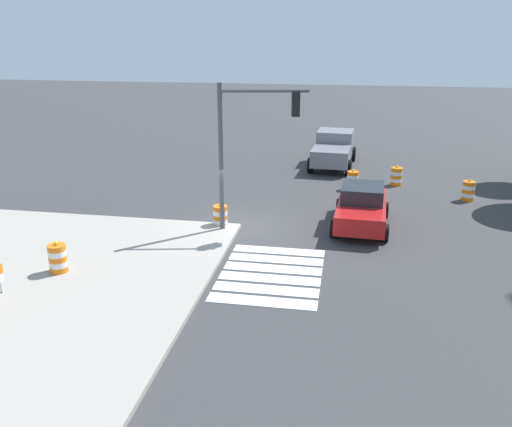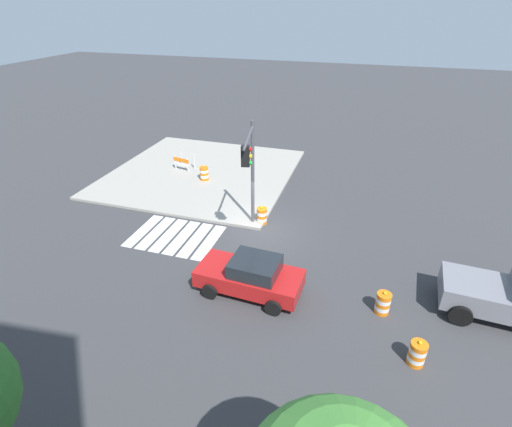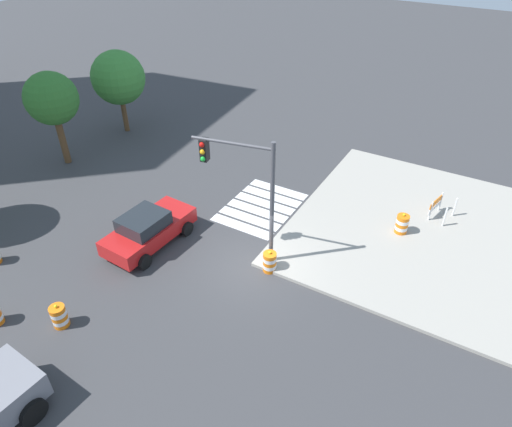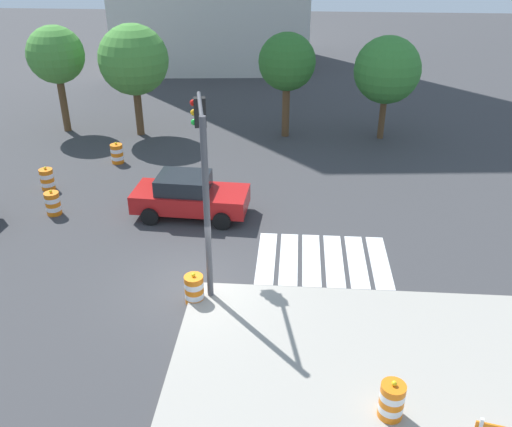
{
  "view_description": "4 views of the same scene",
  "coord_description": "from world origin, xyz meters",
  "views": [
    {
      "loc": [
        19.26,
        3.97,
        7.36
      ],
      "look_at": [
        0.32,
        0.66,
        0.73
      ],
      "focal_mm": 37.19,
      "sensor_mm": 36.0,
      "label": 1
    },
    {
      "loc": [
        -4.86,
        16.5,
        10.73
      ],
      "look_at": [
        -0.08,
        1.02,
        1.6
      ],
      "focal_mm": 27.13,
      "sensor_mm": 36.0,
      "label": 2
    },
    {
      "loc": [
        -12.3,
        -7.37,
        12.89
      ],
      "look_at": [
        1.39,
        0.58,
        1.65
      ],
      "focal_mm": 31.91,
      "sensor_mm": 36.0,
      "label": 3
    },
    {
      "loc": [
        2.94,
        -13.88,
        9.96
      ],
      "look_at": [
        1.78,
        1.69,
        1.72
      ],
      "focal_mm": 38.81,
      "sensor_mm": 36.0,
      "label": 4
    }
  ],
  "objects": [
    {
      "name": "ground_plane",
      "position": [
        0.0,
        0.0,
        0.0
      ],
      "size": [
        120.0,
        120.0,
        0.0
      ],
      "primitive_type": "plane",
      "color": "#38383A"
    },
    {
      "name": "sidewalk_corner",
      "position": [
        6.0,
        -6.0,
        0.07
      ],
      "size": [
        12.0,
        12.0,
        0.15
      ],
      "primitive_type": "cube",
      "color": "#9E998E",
      "rests_on": "ground"
    },
    {
      "name": "crosswalk_stripes",
      "position": [
        4.0,
        1.8,
        0.01
      ],
      "size": [
        4.35,
        3.2,
        0.02
      ],
      "color": "silver",
      "rests_on": "ground"
    },
    {
      "name": "sports_car",
      "position": [
        -0.97,
        4.67,
        0.81
      ],
      "size": [
        4.39,
        2.32,
        1.63
      ],
      "color": "red",
      "rests_on": "ground"
    },
    {
      "name": "traffic_barrel_near_corner",
      "position": [
        0.15,
        -0.79,
        0.45
      ],
      "size": [
        0.56,
        0.56,
        1.02
      ],
      "color": "orange",
      "rests_on": "ground"
    },
    {
      "name": "traffic_barrel_median_near",
      "position": [
        -6.2,
        4.33,
        0.45
      ],
      "size": [
        0.56,
        0.56,
        1.02
      ],
      "color": "orange",
      "rests_on": "ground"
    },
    {
      "name": "traffic_barrel_on_sidewalk",
      "position": [
        5.28,
        -4.81,
        0.6
      ],
      "size": [
        0.56,
        0.56,
        1.02
      ],
      "color": "orange",
      "rests_on": "sidewalk_corner"
    },
    {
      "name": "construction_barricade",
      "position": [
        7.39,
        -5.95,
        0.72
      ],
      "size": [
        1.37,
        1.03,
        1.0
      ],
      "color": "silver",
      "rests_on": "sidewalk_corner"
    },
    {
      "name": "traffic_light_pole",
      "position": [
        0.36,
        0.51,
        3.91
      ],
      "size": [
        0.91,
        3.24,
        5.5
      ],
      "color": "#4C4C51",
      "rests_on": "sidewalk_corner"
    },
    {
      "name": "street_tree_streetside_near",
      "position": [
        7.35,
        13.87,
        3.51
      ],
      "size": [
        3.29,
        3.29,
        5.17
      ],
      "color": "brown",
      "rests_on": "ground"
    },
    {
      "name": "street_tree_streetside_mid",
      "position": [
        2.41,
        13.84,
        3.8
      ],
      "size": [
        2.85,
        2.85,
        5.27
      ],
      "color": "brown",
      "rests_on": "ground"
    }
  ]
}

